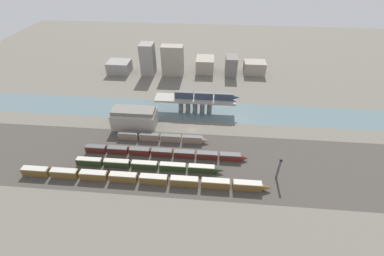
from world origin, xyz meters
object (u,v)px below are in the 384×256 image
object	(u,v)px
train_yard_mid	(148,165)
train_yard_outer	(162,138)
warehouse_building	(134,118)
signal_tower	(279,169)
train_on_bridge	(206,96)
train_yard_far	(165,153)
train_yard_near	(142,178)

from	to	relation	value
train_yard_mid	train_yard_outer	xyz separation A→B (m)	(3.05, 19.72, 0.10)
warehouse_building	signal_tower	bearing A→B (deg)	-24.11
train_on_bridge	warehouse_building	size ratio (longest dim) A/B	1.61
train_yard_outer	warehouse_building	size ratio (longest dim) A/B	2.03
train_yard_far	signal_tower	world-z (taller)	signal_tower
train_yard_outer	warehouse_building	bearing A→B (deg)	146.72
train_yard_outer	warehouse_building	distance (m)	20.56
train_on_bridge	train_yard_near	distance (m)	61.95
train_yard_near	train_yard_far	world-z (taller)	train_yard_near
train_yard_near	train_yard_outer	bearing A→B (deg)	82.36
train_yard_far	train_yard_outer	size ratio (longest dim) A/B	1.67
train_yard_outer	signal_tower	bearing A→B (deg)	-20.91
train_on_bridge	train_yard_mid	xyz separation A→B (m)	(-23.73, -48.20, -9.15)
train_yard_mid	train_on_bridge	bearing A→B (deg)	63.79
signal_tower	warehouse_building	bearing A→B (deg)	155.89
train_on_bridge	train_yard_far	xyz separation A→B (m)	(-17.50, -39.33, -9.22)
train_yard_near	train_yard_far	bearing A→B (deg)	67.77
train_yard_near	train_yard_outer	world-z (taller)	train_yard_near
train_yard_far	signal_tower	bearing A→B (deg)	-10.87
signal_tower	train_yard_mid	bearing A→B (deg)	179.12
warehouse_building	signal_tower	xyz separation A→B (m)	(70.86, -31.72, 0.30)
train_yard_outer	signal_tower	xyz separation A→B (m)	(53.91, -20.59, 3.69)
train_yard_near	train_yard_mid	xyz separation A→B (m)	(0.67, 8.04, -0.21)
warehouse_building	train_yard_mid	bearing A→B (deg)	-65.74
train_yard_mid	train_yard_far	bearing A→B (deg)	54.89
train_on_bridge	signal_tower	distance (m)	59.51
train_yard_near	train_on_bridge	bearing A→B (deg)	66.54
train_yard_mid	signal_tower	size ratio (longest dim) A/B	5.96
train_on_bridge	train_yard_mid	bearing A→B (deg)	-116.21
train_yard_near	train_yard_mid	world-z (taller)	train_yard_near
train_yard_near	warehouse_building	xyz separation A→B (m)	(-13.23, 38.88, 3.28)
train_on_bridge	train_yard_mid	world-z (taller)	train_on_bridge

